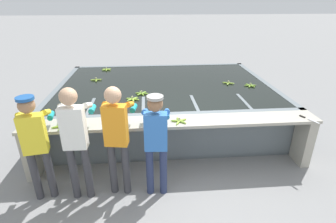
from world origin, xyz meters
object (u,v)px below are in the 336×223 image
at_px(worker_0, 35,139).
at_px(banana_bunch_floating_2, 96,80).
at_px(banana_bunch_ledge_0, 179,121).
at_px(banana_bunch_floating_3, 228,83).
at_px(banana_bunch_floating_5, 133,99).
at_px(banana_bunch_floating_1, 142,93).
at_px(worker_3, 156,137).
at_px(banana_bunch_ledge_1, 61,126).
at_px(knife_0, 306,118).
at_px(worker_2, 117,132).
at_px(worker_1, 75,134).
at_px(banana_bunch_floating_4, 106,69).
at_px(banana_bunch_floating_0, 250,85).

xyz_separation_m(worker_0, banana_bunch_floating_2, (0.35, 2.86, -0.03)).
distance_m(worker_0, banana_bunch_floating_2, 2.88).
bearing_deg(worker_0, banana_bunch_ledge_0, 12.82).
height_order(banana_bunch_floating_3, banana_bunch_floating_5, same).
bearing_deg(banana_bunch_floating_1, banana_bunch_floating_2, 136.35).
xyz_separation_m(worker_3, banana_bunch_floating_5, (-0.39, 1.55, -0.02)).
bearing_deg(banana_bunch_ledge_1, worker_3, -18.34).
distance_m(worker_0, banana_bunch_ledge_0, 2.11).
bearing_deg(knife_0, worker_0, -174.30).
relative_size(worker_2, knife_0, 5.14).
height_order(worker_0, worker_3, worker_0).
distance_m(worker_1, worker_2, 0.56).
height_order(worker_3, banana_bunch_ledge_0, worker_3).
bearing_deg(banana_bunch_floating_5, worker_2, -96.00).
xyz_separation_m(banana_bunch_floating_1, knife_0, (2.71, -1.40, -0.01)).
distance_m(banana_bunch_floating_1, banana_bunch_floating_2, 1.51).
relative_size(worker_1, knife_0, 5.20).
bearing_deg(knife_0, banana_bunch_ledge_1, 179.71).
relative_size(banana_bunch_floating_2, banana_bunch_floating_4, 1.00).
xyz_separation_m(worker_0, banana_bunch_floating_1, (1.44, 1.82, -0.03)).
distance_m(worker_3, banana_bunch_floating_1, 1.87).
xyz_separation_m(worker_2, banana_bunch_floating_0, (2.75, 2.12, -0.09)).
relative_size(worker_1, banana_bunch_floating_1, 6.13).
distance_m(worker_3, banana_bunch_floating_3, 2.97).
relative_size(worker_0, worker_1, 0.93).
bearing_deg(worker_0, knife_0, 5.70).
xyz_separation_m(banana_bunch_floating_1, banana_bunch_ledge_1, (-1.23, -1.38, 0.00)).
height_order(banana_bunch_floating_2, knife_0, banana_bunch_floating_2).
bearing_deg(worker_0, banana_bunch_floating_0, 28.95).
distance_m(banana_bunch_floating_5, banana_bunch_ledge_1, 1.51).
xyz_separation_m(worker_3, banana_bunch_ledge_1, (-1.44, 0.48, -0.01)).
bearing_deg(banana_bunch_floating_0, banana_bunch_ledge_1, -154.99).
bearing_deg(banana_bunch_floating_1, worker_1, -115.56).
relative_size(banana_bunch_floating_3, banana_bunch_ledge_0, 0.98).
xyz_separation_m(worker_2, banana_bunch_ledge_1, (-0.89, 0.42, -0.09)).
distance_m(worker_2, banana_bunch_floating_5, 1.51).
xyz_separation_m(worker_1, banana_bunch_ledge_1, (-0.34, 0.47, -0.10)).
relative_size(banana_bunch_floating_5, knife_0, 0.85).
relative_size(banana_bunch_floating_0, banana_bunch_ledge_0, 1.02).
relative_size(worker_2, worker_3, 1.08).
relative_size(worker_1, worker_3, 1.09).
bearing_deg(worker_1, banana_bunch_floating_3, 39.79).
height_order(worker_0, worker_1, worker_1).
bearing_deg(banana_bunch_floating_2, banana_bunch_ledge_0, -54.56).
xyz_separation_m(worker_3, banana_bunch_floating_0, (2.20, 2.18, -0.02)).
bearing_deg(banana_bunch_ledge_0, banana_bunch_floating_0, 42.73).
bearing_deg(banana_bunch_floating_5, worker_3, -75.91).
bearing_deg(banana_bunch_ledge_0, knife_0, -1.44).
bearing_deg(banana_bunch_ledge_0, banana_bunch_ledge_1, -178.98).
height_order(banana_bunch_floating_1, banana_bunch_ledge_1, banana_bunch_ledge_1).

